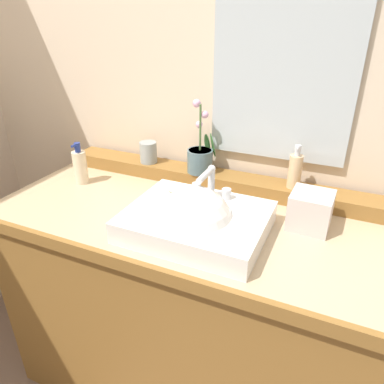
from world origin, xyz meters
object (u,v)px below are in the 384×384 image
at_px(potted_plant, 200,156).
at_px(soap_dispenser, 295,170).
at_px(lotion_bottle, 80,166).
at_px(sink_basin, 195,223).
at_px(soap_bar, 176,189).
at_px(tissue_box, 310,210).
at_px(tumbler_cup, 148,152).

relative_size(potted_plant, soap_dispenser, 1.77).
height_order(soap_dispenser, lotion_bottle, soap_dispenser).
relative_size(sink_basin, soap_bar, 6.28).
relative_size(lotion_bottle, tissue_box, 1.34).
relative_size(soap_dispenser, lotion_bottle, 0.94).
bearing_deg(sink_basin, tissue_box, 30.02).
relative_size(sink_basin, soap_dispenser, 2.70).
bearing_deg(potted_plant, soap_bar, -87.54).
xyz_separation_m(soap_bar, tumbler_cup, (-0.25, 0.24, 0.02)).
height_order(soap_bar, potted_plant, potted_plant).
bearing_deg(tissue_box, tumbler_cup, 167.12).
height_order(lotion_bottle, tissue_box, lotion_bottle).
bearing_deg(soap_bar, tissue_box, 10.35).
height_order(soap_bar, tumbler_cup, tumbler_cup).
bearing_deg(tissue_box, soap_bar, -169.65).
bearing_deg(tissue_box, sink_basin, -149.98).
bearing_deg(tissue_box, lotion_bottle, -178.02).
bearing_deg(tumbler_cup, tissue_box, -12.88).
distance_m(potted_plant, soap_dispenser, 0.37).
bearing_deg(soap_bar, lotion_bottle, 173.85).
distance_m(potted_plant, tumbler_cup, 0.24).
bearing_deg(potted_plant, lotion_bottle, -157.35).
height_order(potted_plant, lotion_bottle, potted_plant).
xyz_separation_m(soap_dispenser, tumbler_cup, (-0.61, -0.00, -0.02)).
height_order(sink_basin, potted_plant, potted_plant).
xyz_separation_m(tumbler_cup, lotion_bottle, (-0.21, -0.19, -0.03)).
xyz_separation_m(sink_basin, tissue_box, (0.33, 0.19, 0.02)).
xyz_separation_m(sink_basin, potted_plant, (-0.13, 0.35, 0.09)).
bearing_deg(lotion_bottle, tumbler_cup, 42.15).
relative_size(soap_bar, tumbler_cup, 0.78).
height_order(sink_basin, tissue_box, sink_basin).
height_order(potted_plant, soap_dispenser, potted_plant).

